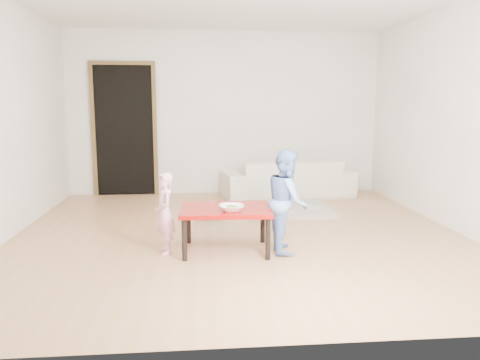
{
  "coord_description": "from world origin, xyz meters",
  "views": [
    {
      "loc": [
        -0.45,
        -5.11,
        1.46
      ],
      "look_at": [
        0.0,
        -0.2,
        0.65
      ],
      "focal_mm": 35.0,
      "sensor_mm": 36.0,
      "label": 1
    }
  ],
  "objects": [
    {
      "name": "child_blue",
      "position": [
        0.43,
        -0.65,
        0.51
      ],
      "size": [
        0.42,
        0.52,
        1.02
      ],
      "primitive_type": "imported",
      "rotation": [
        0.0,
        0.0,
        1.51
      ],
      "color": "#5F87DC",
      "rests_on": "floor"
    },
    {
      "name": "red_table",
      "position": [
        -0.18,
        -0.61,
        0.22
      ],
      "size": [
        0.92,
        0.71,
        0.44
      ],
      "primitive_type": null,
      "rotation": [
        0.0,
        0.0,
        -0.05
      ],
      "color": "#8F0B07",
      "rests_on": "floor"
    },
    {
      "name": "basin",
      "position": [
        -0.29,
        0.79,
        0.07
      ],
      "size": [
        0.43,
        0.43,
        0.14
      ],
      "primitive_type": "imported",
      "color": "teal",
      "rests_on": "floor"
    },
    {
      "name": "broccoli",
      "position": [
        -0.13,
        -0.75,
        0.47
      ],
      "size": [
        0.12,
        0.12,
        0.06
      ],
      "primitive_type": null,
      "color": "#2D5919",
      "rests_on": "red_table"
    },
    {
      "name": "right_wall",
      "position": [
        2.5,
        0.0,
        1.3
      ],
      "size": [
        0.02,
        5.0,
        2.6
      ],
      "primitive_type": "cube",
      "color": "white",
      "rests_on": "floor"
    },
    {
      "name": "bowl",
      "position": [
        -0.13,
        -0.75,
        0.47
      ],
      "size": [
        0.24,
        0.24,
        0.06
      ],
      "primitive_type": "imported",
      "color": "white",
      "rests_on": "red_table"
    },
    {
      "name": "doorway",
      "position": [
        -1.6,
        2.48,
        1.02
      ],
      "size": [
        1.02,
        0.08,
        2.11
      ],
      "primitive_type": null,
      "color": "brown",
      "rests_on": "back_wall"
    },
    {
      "name": "sofa",
      "position": [
        0.96,
        2.05,
        0.3
      ],
      "size": [
        2.11,
        1.06,
        0.59
      ],
      "primitive_type": "imported",
      "rotation": [
        0.0,
        0.0,
        3.28
      ],
      "color": "beige",
      "rests_on": "floor"
    },
    {
      "name": "floor",
      "position": [
        0.0,
        0.0,
        0.0
      ],
      "size": [
        5.0,
        5.0,
        0.01
      ],
      "primitive_type": "cube",
      "color": "#B07E4B",
      "rests_on": "ground"
    },
    {
      "name": "cushion",
      "position": [
        0.56,
        1.89,
        0.45
      ],
      "size": [
        0.51,
        0.47,
        0.12
      ],
      "primitive_type": "cube",
      "rotation": [
        0.0,
        0.0,
        0.18
      ],
      "color": "orange",
      "rests_on": "sofa"
    },
    {
      "name": "left_wall",
      "position": [
        -2.5,
        0.0,
        1.3
      ],
      "size": [
        0.02,
        5.0,
        2.6
      ],
      "primitive_type": "cube",
      "color": "white",
      "rests_on": "floor"
    },
    {
      "name": "blanket",
      "position": [
        0.74,
        1.06,
        0.03
      ],
      "size": [
        1.22,
        1.02,
        0.06
      ],
      "primitive_type": null,
      "rotation": [
        0.0,
        0.0,
        -0.02
      ],
      "color": "#BEB5A8",
      "rests_on": "floor"
    },
    {
      "name": "child_pink",
      "position": [
        -0.78,
        -0.62,
        0.4
      ],
      "size": [
        0.26,
        0.33,
        0.8
      ],
      "primitive_type": "imported",
      "rotation": [
        0.0,
        0.0,
        -1.3
      ],
      "color": "pink",
      "rests_on": "floor"
    },
    {
      "name": "back_wall",
      "position": [
        0.0,
        2.5,
        1.3
      ],
      "size": [
        5.0,
        0.02,
        2.6
      ],
      "primitive_type": "cube",
      "color": "white",
      "rests_on": "floor"
    }
  ]
}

